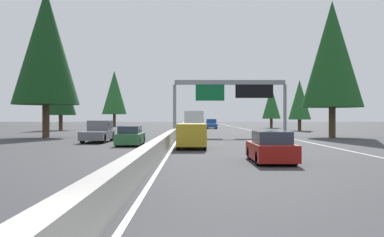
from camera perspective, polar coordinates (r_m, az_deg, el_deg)
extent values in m
plane|color=#38383A|center=(65.24, -1.46, -1.75)|extent=(320.00, 320.00, 0.00)
cube|color=#9E9B93|center=(85.22, -1.34, -1.01)|extent=(180.00, 0.56, 0.90)
cube|color=silver|center=(75.87, 7.45, -1.48)|extent=(160.00, 0.16, 0.01)
cube|color=silver|center=(75.23, -1.09, -1.50)|extent=(160.00, 0.16, 0.01)
cylinder|color=gray|center=(48.55, -2.29, 1.04)|extent=(0.36, 0.36, 5.80)
cylinder|color=gray|center=(49.62, 12.07, 1.02)|extent=(0.36, 0.36, 5.80)
cube|color=gray|center=(48.85, 4.97, 4.73)|extent=(0.50, 12.32, 0.50)
cube|color=#0C602D|center=(48.48, 2.37, 3.47)|extent=(0.12, 3.20, 1.90)
cube|color=black|center=(48.95, 8.15, 3.55)|extent=(0.16, 4.20, 1.50)
cube|color=maroon|center=(20.86, 10.27, -4.21)|extent=(4.40, 1.80, 0.76)
cube|color=#2D3847|center=(20.60, 10.38, -2.43)|extent=(2.46, 1.51, 0.56)
cylinder|color=black|center=(22.14, 7.60, -4.50)|extent=(0.64, 0.22, 0.64)
cylinder|color=black|center=(22.40, 11.62, -4.45)|extent=(0.64, 0.22, 0.64)
cylinder|color=black|center=(19.36, 8.71, -5.17)|extent=(0.64, 0.22, 0.64)
cylinder|color=black|center=(19.66, 13.29, -5.09)|extent=(0.64, 0.22, 0.64)
cube|color=#AD931E|center=(29.77, -0.08, -2.07)|extent=(5.00, 1.95, 1.44)
cube|color=#2D3847|center=(27.47, -0.08, -1.73)|extent=(0.08, 1.48, 0.56)
cylinder|color=black|center=(31.51, -1.63, -3.08)|extent=(0.70, 0.24, 0.70)
cylinder|color=black|center=(31.51, 1.48, -3.08)|extent=(0.70, 0.24, 0.70)
cylinder|color=black|center=(28.12, -1.82, -3.46)|extent=(0.70, 0.24, 0.70)
cylinder|color=black|center=(28.12, 1.67, -3.46)|extent=(0.70, 0.24, 0.70)
cube|color=white|center=(56.45, 0.24, -0.31)|extent=(6.12, 2.40, 2.50)
cube|color=white|center=(60.71, 0.21, -0.56)|extent=(2.38, 2.30, 1.90)
cylinder|color=black|center=(60.56, -0.79, -1.46)|extent=(0.90, 0.28, 0.90)
cylinder|color=black|center=(60.57, 1.22, -1.46)|extent=(0.90, 0.28, 0.90)
cylinder|color=black|center=(54.78, -0.86, -1.63)|extent=(0.90, 0.28, 0.90)
cylinder|color=black|center=(54.79, 1.36, -1.63)|extent=(0.90, 0.28, 0.90)
cube|color=#1E4793|center=(84.29, 2.57, -0.92)|extent=(5.60, 2.00, 0.70)
cube|color=#1E4793|center=(85.29, 2.54, -0.37)|extent=(2.24, 1.84, 0.90)
cube|color=#2D3847|center=(85.29, 2.54, -0.31)|extent=(2.02, 1.92, 0.41)
cylinder|color=black|center=(86.11, 1.94, -1.03)|extent=(0.80, 0.28, 0.80)
cylinder|color=black|center=(86.18, 3.09, -1.03)|extent=(0.80, 0.28, 0.80)
cylinder|color=black|center=(82.41, 2.03, -1.08)|extent=(0.80, 0.28, 0.80)
cylinder|color=black|center=(82.49, 3.23, -1.08)|extent=(0.80, 0.28, 0.80)
cube|color=maroon|center=(74.40, 0.08, -1.11)|extent=(4.40, 1.80, 0.76)
cube|color=#2D3847|center=(74.17, 0.08, -0.61)|extent=(2.46, 1.51, 0.56)
cylinder|color=black|center=(75.82, -0.52, -1.25)|extent=(0.64, 0.22, 0.64)
cylinder|color=black|center=(75.82, 0.68, -1.25)|extent=(0.64, 0.22, 0.64)
cylinder|color=black|center=(73.00, -0.53, -1.30)|extent=(0.64, 0.22, 0.64)
cylinder|color=black|center=(73.01, 0.71, -1.30)|extent=(0.64, 0.22, 0.64)
cube|color=#2D6B38|center=(33.35, -8.07, -2.60)|extent=(4.40, 1.80, 0.76)
cube|color=#2D3847|center=(33.11, -8.12, -1.47)|extent=(2.46, 1.51, 0.56)
cylinder|color=black|center=(34.86, -9.04, -2.82)|extent=(0.64, 0.22, 0.64)
cylinder|color=black|center=(34.65, -6.45, -2.84)|extent=(0.64, 0.22, 0.64)
cylinder|color=black|center=(32.09, -9.82, -3.08)|extent=(0.64, 0.22, 0.64)
cylinder|color=black|center=(31.86, -7.01, -3.10)|extent=(0.64, 0.22, 0.64)
cube|color=slate|center=(38.16, -12.24, -2.14)|extent=(5.60, 2.00, 0.70)
cube|color=slate|center=(39.13, -11.93, -0.91)|extent=(2.24, 1.84, 0.90)
cube|color=#2D3847|center=(39.13, -11.93, -0.78)|extent=(2.02, 1.92, 0.41)
cylinder|color=black|center=(40.16, -12.88, -2.33)|extent=(0.80, 0.28, 0.80)
cylinder|color=black|center=(39.82, -10.47, -2.35)|extent=(0.80, 0.28, 0.80)
cylinder|color=black|center=(36.57, -14.17, -2.57)|extent=(0.80, 0.28, 0.80)
cylinder|color=black|center=(36.19, -11.52, -2.59)|extent=(0.80, 0.28, 0.80)
cylinder|color=#4C3823|center=(48.73, 17.88, -0.48)|extent=(0.71, 0.71, 3.22)
cone|color=#194C1E|center=(49.20, 17.89, 8.06)|extent=(6.43, 6.43, 11.40)
cylinder|color=#4C3823|center=(72.62, 13.91, -0.84)|extent=(0.56, 0.56, 1.82)
cone|color=#236028|center=(72.67, 13.91, 2.41)|extent=(3.64, 3.64, 6.44)
cylinder|color=#4C3823|center=(91.53, 10.35, -0.62)|extent=(0.57, 0.57, 1.91)
cone|color=#236028|center=(91.58, 10.35, 2.09)|extent=(3.81, 3.81, 6.76)
cylinder|color=#4C3823|center=(48.68, -18.59, -0.32)|extent=(0.74, 0.74, 3.50)
cone|color=#143D19|center=(49.27, -18.60, 8.97)|extent=(7.00, 7.00, 12.41)
cylinder|color=#4C3823|center=(76.06, -16.82, -0.52)|extent=(0.64, 0.64, 2.56)
cone|color=#143D19|center=(76.22, -16.82, 3.86)|extent=(5.12, 5.12, 9.08)
cylinder|color=#4C3823|center=(106.30, -10.13, -0.24)|extent=(0.68, 0.68, 2.96)
cone|color=#236028|center=(106.47, -10.13, 3.39)|extent=(5.92, 5.92, 10.50)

